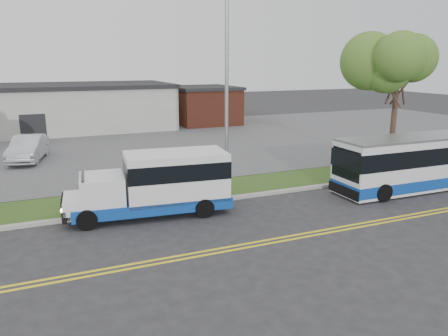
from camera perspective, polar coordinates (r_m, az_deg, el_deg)
name	(u,v)px	position (r m, az deg, el deg)	size (l,w,h in m)	color
ground	(189,214)	(18.94, -4.64, -5.98)	(140.00, 140.00, 0.00)	#28282B
lane_line_north	(224,248)	(15.59, -0.03, -10.38)	(70.00, 0.12, 0.01)	yellow
lane_line_south	(227,251)	(15.34, 0.42, -10.80)	(70.00, 0.12, 0.01)	yellow
curb	(181,205)	(19.91, -5.66, -4.79)	(80.00, 0.30, 0.15)	#9E9B93
verge	(170,194)	(21.56, -7.12, -3.44)	(80.00, 3.30, 0.10)	#2F4E1A
parking_lot	(119,145)	(34.97, -13.61, 2.92)	(80.00, 25.00, 0.10)	#4C4C4F
commercial_building	(32,109)	(44.13, -23.80, 7.12)	(25.40, 10.40, 4.35)	#9E9E99
brick_wing	(204,105)	(46.07, -2.66, 8.21)	(6.30, 7.30, 3.90)	brown
tree_east	(399,65)	(27.96, 21.85, 12.43)	(5.20, 5.20, 8.33)	#37271E
streetlight_near	(227,86)	(21.49, 0.43, 10.68)	(0.35, 1.53, 9.50)	gray
shuttle_bus	(160,182)	(18.72, -8.30, -1.79)	(7.08, 2.92, 2.65)	#0D3B93
transit_bus	(424,162)	(24.58, 24.65, 0.77)	(9.96, 2.50, 2.76)	silver
parked_car_a	(28,148)	(31.00, -24.23, 2.37)	(1.73, 4.96, 1.63)	#B3B5BA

